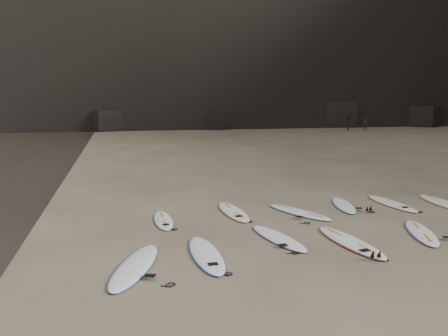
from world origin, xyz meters
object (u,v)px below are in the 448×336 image
object	(u,v)px
surfboard_7	(299,212)
surfboard_8	(344,205)
surfboard_5	(163,220)
surfboard_9	(392,203)
surfboard_0	(135,266)
surfboard_6	(233,211)
surfboard_4	(421,232)
surfboard_1	(206,254)
surfboard_2	(278,238)
person_a	(365,123)
surfboard_3	(350,242)
person_b	(349,123)
surfboard_10	(443,203)

from	to	relation	value
surfboard_7	surfboard_8	bearing A→B (deg)	-7.21
surfboard_5	surfboard_9	size ratio (longest dim) A/B	0.83
surfboard_0	surfboard_6	distance (m)	5.22
surfboard_0	surfboard_4	xyz separation A→B (m)	(7.68, 0.62, -0.01)
surfboard_1	surfboard_5	bearing A→B (deg)	101.30
surfboard_4	surfboard_7	xyz separation A→B (m)	(-2.34, 2.84, 0.00)
surfboard_2	surfboard_6	bearing A→B (deg)	87.69
surfboard_5	surfboard_6	world-z (taller)	surfboard_6
surfboard_1	person_a	distance (m)	48.13
person_a	surfboard_6	bearing A→B (deg)	49.64
surfboard_3	person_b	world-z (taller)	person_b
surfboard_6	person_a	xyz separation A→B (m)	(26.53, 35.30, 0.85)
surfboard_4	person_b	size ratio (longest dim) A/B	1.36
surfboard_5	surfboard_6	distance (m)	2.35
surfboard_8	person_b	world-z (taller)	person_b
surfboard_9	surfboard_0	bearing A→B (deg)	-157.42
surfboard_4	surfboard_9	bearing A→B (deg)	91.48
surfboard_7	person_b	size ratio (longest dim) A/B	1.44
surfboard_9	surfboard_10	world-z (taller)	surfboard_10
surfboard_4	surfboard_7	world-z (taller)	surfboard_7
surfboard_7	person_b	world-z (taller)	person_b
surfboard_1	surfboard_9	world-z (taller)	same
surfboard_9	person_a	xyz separation A→B (m)	(20.86, 35.53, 0.85)
surfboard_10	surfboard_1	bearing A→B (deg)	-154.34
surfboard_3	person_a	bearing A→B (deg)	53.97
surfboard_3	surfboard_1	bearing A→B (deg)	176.27
surfboard_1	person_b	xyz separation A→B (m)	(26.22, 39.42, 0.86)
surfboard_7	surfboard_6	bearing A→B (deg)	140.60
surfboard_2	surfboard_5	bearing A→B (deg)	127.36
surfboard_9	surfboard_8	bearing A→B (deg)	173.37
surfboard_7	person_a	world-z (taller)	person_a
surfboard_1	surfboard_3	size ratio (longest dim) A/B	0.97
surfboard_8	surfboard_9	bearing A→B (deg)	9.83
surfboard_1	surfboard_3	bearing A→B (deg)	0.17
surfboard_3	surfboard_5	distance (m)	5.44
surfboard_4	surfboard_10	world-z (taller)	surfboard_10
surfboard_4	person_b	world-z (taller)	person_b
surfboard_7	person_a	size ratio (longest dim) A/B	1.46
surfboard_5	person_b	world-z (taller)	person_b
surfboard_4	surfboard_8	bearing A→B (deg)	121.20
surfboard_6	surfboard_0	bearing A→B (deg)	-130.85
surfboard_6	surfboard_10	xyz separation A→B (m)	(7.48, -0.60, 0.00)
surfboard_10	person_a	xyz separation A→B (m)	(19.05, 35.90, 0.85)
surfboard_5	surfboard_8	world-z (taller)	surfboard_8
surfboard_7	surfboard_2	bearing A→B (deg)	-148.02
surfboard_4	surfboard_9	size ratio (longest dim) A/B	0.93
surfboard_4	surfboard_10	distance (m)	4.20
surfboard_10	person_b	world-z (taller)	person_b
surfboard_0	surfboard_7	bearing A→B (deg)	52.67
surfboard_7	surfboard_10	world-z (taller)	surfboard_10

